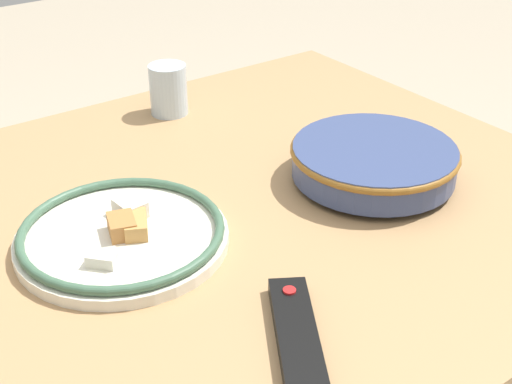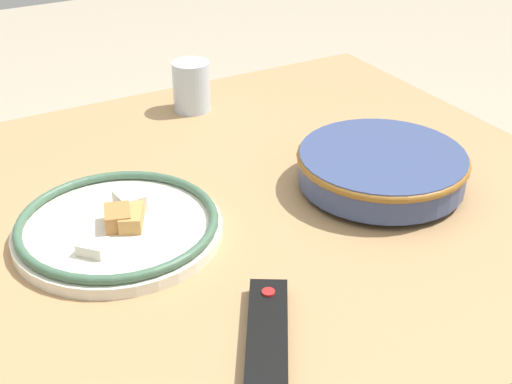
{
  "view_description": "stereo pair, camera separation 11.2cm",
  "coord_description": "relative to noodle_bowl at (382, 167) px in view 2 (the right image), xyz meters",
  "views": [
    {
      "loc": [
        0.56,
        0.82,
        1.31
      ],
      "look_at": [
        -0.01,
        0.04,
        0.75
      ],
      "focal_mm": 50.0,
      "sensor_mm": 36.0,
      "label": 1
    },
    {
      "loc": [
        0.46,
        0.88,
        1.31
      ],
      "look_at": [
        -0.01,
        0.04,
        0.75
      ],
      "focal_mm": 50.0,
      "sensor_mm": 36.0,
      "label": 2
    }
  ],
  "objects": [
    {
      "name": "noodle_bowl",
      "position": [
        0.0,
        0.0,
        0.0
      ],
      "size": [
        0.28,
        0.28,
        0.07
      ],
      "color": "#384775",
      "rests_on": "dining_table"
    },
    {
      "name": "drinking_glass",
      "position": [
        0.14,
        -0.45,
        0.01
      ],
      "size": [
        0.08,
        0.08,
        0.1
      ],
      "color": "silver",
      "rests_on": "dining_table"
    },
    {
      "name": "tv_remote",
      "position": [
        0.36,
        0.24,
        -0.03
      ],
      "size": [
        0.14,
        0.19,
        0.02
      ],
      "rotation": [
        0.0,
        0.0,
        2.6
      ],
      "color": "black",
      "rests_on": "dining_table"
    },
    {
      "name": "dining_table",
      "position": [
        0.23,
        -0.08,
        -0.12
      ],
      "size": [
        1.16,
        1.02,
        0.72
      ],
      "color": "tan",
      "rests_on": "ground_plane"
    },
    {
      "name": "food_plate",
      "position": [
        0.43,
        -0.08,
        -0.02
      ],
      "size": [
        0.31,
        0.31,
        0.04
      ],
      "color": "silver",
      "rests_on": "dining_table"
    }
  ]
}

